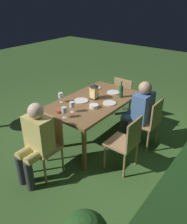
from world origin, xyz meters
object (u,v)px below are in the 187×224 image
chair_side_right_b (126,141)px  wine_glass_a (61,96)px  wine_glass_c (64,111)px  person_in_blue (139,110)px  lantern_centerpiece (94,91)px  chair_side_right_a (149,121)px  plate_a (81,101)px  wine_glass_b (72,105)px  plate_d (113,92)px  bowl_olives (59,110)px  plate_b (110,103)px  person_in_mustard (35,140)px  bowl_bread (94,106)px  chair_head_far (47,142)px  chair_head_near (125,95)px  plate_c (95,88)px  dining_table (93,103)px  green_bottle_on_table (121,91)px

chair_side_right_b → wine_glass_a: size_ratio=5.15×
wine_glass_c → chair_side_right_b: bearing=114.2°
person_in_blue → lantern_centerpiece: person_in_blue is taller
lantern_centerpiece → person_in_blue: bearing=113.6°
chair_side_right_a → plate_a: bearing=-62.7°
wine_glass_b → plate_d: 1.03m
wine_glass_c → bowl_olives: wine_glass_c is taller
plate_b → bowl_olives: 0.84m
wine_glass_c → plate_d: wine_glass_c is taller
person_in_mustard → bowl_bread: size_ratio=7.87×
wine_glass_a → wine_glass_b: 0.41m
chair_head_far → chair_head_near: bearing=180.0°
plate_d → bowl_olives: size_ratio=1.53×
chair_side_right_a → plate_b: 0.72m
chair_side_right_a → person_in_mustard: 1.87m
person_in_blue → lantern_centerpiece: 0.83m
chair_side_right_a → person_in_blue: (0.00, -0.20, 0.15)m
lantern_centerpiece → plate_d: (-0.42, 0.12, -0.14)m
plate_c → plate_b: bearing=56.9°
dining_table → chair_side_right_a: size_ratio=1.91×
chair_head_near → bowl_bread: size_ratio=5.96×
green_bottle_on_table → wine_glass_b: size_ratio=1.72×
person_in_mustard → chair_head_far: bearing=-180.0°
chair_head_near → plate_b: size_ratio=3.95×
person_in_mustard → wine_glass_b: (-0.73, 0.01, 0.24)m
dining_table → lantern_centerpiece: (-0.06, -0.03, 0.20)m
person_in_blue → chair_side_right_a: bearing=90.0°
plate_a → person_in_mustard: bearing=7.3°
chair_head_far → lantern_centerpiece: bearing=-178.3°
person_in_mustard → bowl_olives: bearing=-165.7°
plate_c → plate_a: bearing=15.6°
person_in_mustard → plate_d: (-1.75, 0.09, 0.13)m
dining_table → plate_b: (-0.06, 0.29, 0.06)m
plate_d → chair_side_right_a: bearing=82.5°
wine_glass_c → plate_b: wine_glass_c is taller
plate_c → chair_side_right_b: bearing=55.3°
lantern_centerpiece → bowl_bread: lantern_centerpiece is taller
wine_glass_b → chair_head_near: bearing=-179.7°
chair_head_near → bowl_olives: size_ratio=5.84×
chair_side_right_a → lantern_centerpiece: size_ratio=3.28×
green_bottle_on_table → plate_a: bearing=-39.0°
wine_glass_a → bowl_bread: (-0.17, 0.56, -0.09)m
green_bottle_on_table → plate_d: 0.25m
person_in_blue → bowl_bread: person_in_blue is taller
person_in_blue → wine_glass_b: person_in_blue is taller
wine_glass_b → plate_c: bearing=-162.1°
lantern_centerpiece → wine_glass_c: 0.81m
chair_head_near → lantern_centerpiece: bearing=-2.0°
lantern_centerpiece → plate_d: size_ratio=1.16×
wine_glass_a → wine_glass_c: 0.55m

